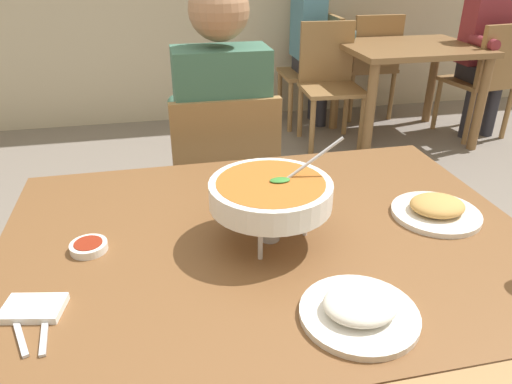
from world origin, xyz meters
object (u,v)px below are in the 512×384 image
Objects in this scene: chair_bg_middle at (318,64)px; curry_bowl at (272,194)px; chair_bg_left at (488,75)px; chair_bg_right at (329,77)px; rice_plate at (360,309)px; diner_main at (221,128)px; dining_table_main at (268,265)px; appetizer_plate at (436,209)px; dining_table_far at (409,63)px; chair_bg_corner at (371,61)px; sauce_dish at (89,246)px; patron_bg_middle at (312,36)px; chair_diner_main at (224,183)px; patron_bg_left at (488,41)px.

curry_bowl is at bearing -111.28° from chair_bg_middle.
chair_bg_left and chair_bg_right have the same top height.
rice_plate is at bearing -130.31° from chair_bg_left.
diner_main is 1.46× the size of chair_bg_middle.
dining_table_main is 1.50× the size of chair_bg_middle.
chair_bg_left is (1.81, 2.23, -0.25)m from appetizer_plate.
chair_bg_corner is at bearing 95.27° from dining_table_far.
chair_bg_middle is (0.65, 2.87, -0.25)m from appetizer_plate.
curry_bowl is at bearing -177.70° from appetizer_plate.
dining_table_main is 0.22m from curry_bowl.
chair_bg_right is at bearing 56.79° from diner_main.
rice_plate is 3.11m from dining_table_far.
patron_bg_middle is at bearing 62.18° from sauce_dish.
chair_diner_main is at bearing 90.00° from dining_table_main.
rice_plate is at bearing -120.16° from dining_table_far.
chair_bg_middle is 0.69× the size of patron_bg_middle.
diner_main is 5.46× the size of rice_plate.
chair_diner_main reaches higher than rice_plate.
chair_bg_left reaches higher than dining_table_far.
curry_bowl is at bearing -135.41° from chair_bg_left.
patron_bg_left is (0.02, 0.10, 0.24)m from chair_bg_left.
sauce_dish is 3.22m from patron_bg_middle.
rice_plate is (0.11, -0.34, 0.12)m from dining_table_main.
dining_table_main is at bearing -110.21° from patron_bg_middle.
patron_bg_left is at bearing 51.86° from appetizer_plate.
sauce_dish is 0.10× the size of chair_bg_left.
dining_table_far is 0.56m from chair_bg_corner.
appetizer_plate is 2.53m from chair_bg_right.
chair_bg_middle is at bearing 77.19° from appetizer_plate.
chair_diner_main is (-0.00, 0.78, -0.13)m from dining_table_main.
patron_bg_left is at bearing 50.51° from rice_plate.
dining_table_main is 1.03× the size of diner_main.
chair_diner_main is 0.69× the size of diner_main.
chair_bg_middle is at bearing -3.49° from patron_bg_middle.
diner_main is at bearing -127.70° from chair_bg_corner.
diner_main is at bearing -148.15° from chair_bg_left.
sauce_dish is 0.07× the size of patron_bg_middle.
rice_plate is 0.66m from sauce_dish.
appetizer_plate reaches higher than dining_table_main.
patron_bg_left reaches higher than chair_bg_left.
patron_bg_left reaches higher than dining_table_far.
diner_main is 2.31m from patron_bg_middle.
dining_table_main is 0.82m from diner_main.
appetizer_plate is 0.18× the size of patron_bg_middle.
chair_diner_main is 2.29m from dining_table_far.
dining_table_main is 1.50× the size of chair_bg_left.
chair_bg_right is (1.51, 2.42, -0.24)m from sauce_dish.
dining_table_main is 3.20m from chair_bg_left.
diner_main is at bearing 90.00° from dining_table_main.
sauce_dish is at bearing -118.94° from chair_bg_middle.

